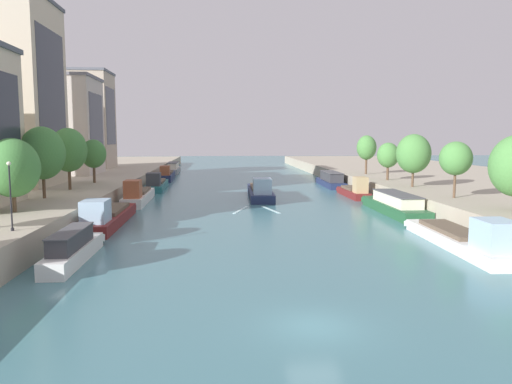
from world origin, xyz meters
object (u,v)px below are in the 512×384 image
object	(u,v)px
moored_boat_right_gap_after	(354,191)
tree_right_nearest	(456,159)
moored_boat_left_upstream	(173,169)
moored_boat_left_midway	(156,184)
tree_left_far	(42,153)
moored_boat_left_near	(73,248)
moored_boat_left_far	(167,175)
moored_boat_right_near	(331,180)
moored_boat_left_second	(107,216)
moored_boat_right_second	(395,205)
tree_right_midway	(367,148)
tree_left_midway	(93,154)
tree_left_third	(12,168)
tree_right_past_mid	(388,155)
moored_boat_left_downstream	(138,195)
lamppost_left_bank	(10,193)
tree_right_third	(414,154)
barge_midriver	(260,191)
moored_boat_right_lone	(465,238)
tree_left_past_mid	(68,150)

from	to	relation	value
moored_boat_right_gap_after	tree_right_nearest	world-z (taller)	tree_right_nearest
moored_boat_left_upstream	moored_boat_right_gap_after	world-z (taller)	moored_boat_right_gap_after
moored_boat_left_midway	tree_left_far	size ratio (longest dim) A/B	1.98
moored_boat_left_near	moored_boat_left_far	xyz separation A→B (m)	(-0.44, 65.46, -0.02)
moored_boat_right_near	moored_boat_left_near	bearing A→B (deg)	-120.60
moored_boat_left_second	moored_boat_left_upstream	xyz separation A→B (m)	(-0.07, 69.78, 0.17)
moored_boat_right_second	tree_right_midway	world-z (taller)	tree_right_midway
moored_boat_left_midway	tree_right_nearest	xyz separation A→B (m)	(35.48, -32.13, 5.57)
tree_left_midway	tree_right_midway	world-z (taller)	tree_right_midway
moored_boat_left_second	moored_boat_left_midway	size ratio (longest dim) A/B	1.07
moored_boat_right_second	tree_right_midway	xyz separation A→B (m)	(5.42, 29.07, 5.82)
moored_boat_left_far	tree_left_third	xyz separation A→B (m)	(-6.97, -56.75, 5.14)
tree_right_past_mid	tree_right_midway	size ratio (longest dim) A/B	0.84
moored_boat_left_far	moored_boat_left_near	bearing A→B (deg)	-89.61
tree_left_far	tree_left_midway	size ratio (longest dim) A/B	1.24
moored_boat_left_downstream	moored_boat_left_midway	world-z (taller)	moored_boat_left_downstream
moored_boat_right_second	lamppost_left_bank	distance (m)	39.69
tree_left_third	tree_left_midway	world-z (taller)	tree_left_third
moored_boat_left_second	tree_right_third	bearing A→B (deg)	19.54
moored_boat_right_near	lamppost_left_bank	xyz separation A→B (m)	(-33.98, -50.56, 3.83)
tree_left_midway	tree_left_far	bearing A→B (deg)	-92.78
barge_midriver	moored_boat_right_lone	distance (m)	36.39
moored_boat_left_second	moored_boat_right_lone	xyz separation A→B (m)	(30.17, -12.50, -0.04)
moored_boat_left_midway	tree_right_midway	world-z (taller)	tree_right_midway
moored_boat_left_second	tree_right_third	distance (m)	38.71
moored_boat_right_second	tree_right_midway	size ratio (longest dim) A/B	2.34
tree_right_past_mid	barge_midriver	bearing A→B (deg)	-176.18
tree_left_far	tree_right_midway	world-z (taller)	tree_left_far
moored_boat_right_near	tree_right_third	xyz separation A→B (m)	(5.33, -23.62, 5.49)
barge_midriver	tree_left_far	bearing A→B (deg)	-144.70
moored_boat_left_second	moored_boat_right_gap_after	world-z (taller)	moored_boat_right_gap_after
tree_left_midway	tree_right_past_mid	xyz separation A→B (m)	(42.76, 1.10, -0.35)
moored_boat_right_second	tree_right_nearest	distance (m)	8.45
moored_boat_left_midway	moored_boat_right_second	distance (m)	41.42
moored_boat_left_downstream	moored_boat_right_near	size ratio (longest dim) A/B	1.04
tree_left_past_mid	tree_left_midway	size ratio (longest dim) A/B	1.24
moored_boat_left_near	moored_boat_right_gap_after	size ratio (longest dim) A/B	0.94
tree_right_nearest	moored_boat_left_downstream	bearing A→B (deg)	156.65
tree_right_third	tree_right_midway	size ratio (longest dim) A/B	1.02
tree_left_past_mid	moored_boat_left_downstream	bearing A→B (deg)	28.25
tree_left_past_mid	lamppost_left_bank	world-z (taller)	tree_left_past_mid
tree_left_far	tree_left_past_mid	size ratio (longest dim) A/B	1.00
moored_boat_left_second	moored_boat_left_far	bearing A→B (deg)	89.54
moored_boat_left_downstream	moored_boat_left_far	size ratio (longest dim) A/B	1.03
moored_boat_right_second	tree_left_far	bearing A→B (deg)	-178.10
moored_boat_right_lone	moored_boat_right_near	size ratio (longest dim) A/B	1.11
moored_boat_left_far	moored_boat_right_gap_after	world-z (taller)	moored_boat_right_gap_after
moored_boat_left_second	moored_boat_right_gap_after	distance (m)	36.99
moored_boat_left_downstream	moored_boat_right_second	xyz separation A→B (m)	(30.80, -11.26, 0.01)
moored_boat_right_near	lamppost_left_bank	distance (m)	61.04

